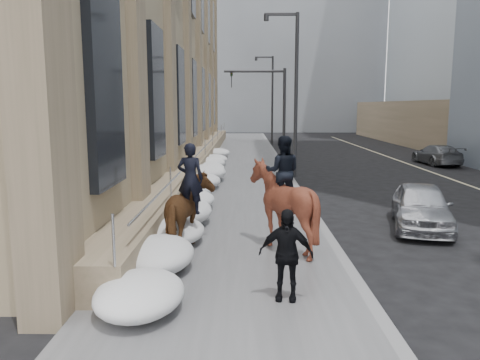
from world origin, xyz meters
name	(u,v)px	position (x,y,z in m)	size (l,w,h in m)	color
ground	(227,275)	(0.00, 0.00, 0.00)	(140.00, 140.00, 0.00)	black
sidewalk	(236,189)	(0.00, 10.00, 0.06)	(5.00, 80.00, 0.12)	#4E4E51
curb	(298,189)	(2.62, 10.00, 0.06)	(0.24, 80.00, 0.12)	slate
limestone_building	(152,16)	(-5.26, 19.96, 8.90)	(6.10, 44.00, 18.00)	#887659
bg_building_mid	(270,32)	(4.00, 60.00, 14.00)	(30.00, 12.00, 28.00)	slate
bg_building_far	(207,68)	(-6.00, 72.00, 10.00)	(24.00, 12.00, 20.00)	gray
streetlight_mid	(293,85)	(2.74, 14.00, 4.58)	(1.71, 0.24, 8.00)	#2D2D30
streetlight_far	(271,95)	(2.74, 34.00, 4.58)	(1.71, 0.24, 8.00)	#2D2D30
traffic_signal	(270,99)	(2.07, 22.00, 4.00)	(4.10, 0.22, 6.00)	#2D2D30
snow_bank	(198,187)	(-1.42, 8.11, 0.47)	(1.70, 18.10, 0.76)	silver
mounted_horse_left	(189,209)	(-0.97, 1.52, 1.10)	(1.17, 2.20, 2.56)	#4A2C16
mounted_horse_right	(282,202)	(1.27, 1.52, 1.28)	(1.94, 2.13, 2.73)	#512417
pedestrian	(286,254)	(1.10, -1.48, 0.95)	(0.97, 0.40, 1.65)	black
car_silver	(421,206)	(5.52, 3.95, 0.66)	(1.56, 3.88, 1.32)	#B6B8BF
car_grey	(437,155)	(12.08, 19.03, 0.61)	(1.72, 4.24, 1.23)	slate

